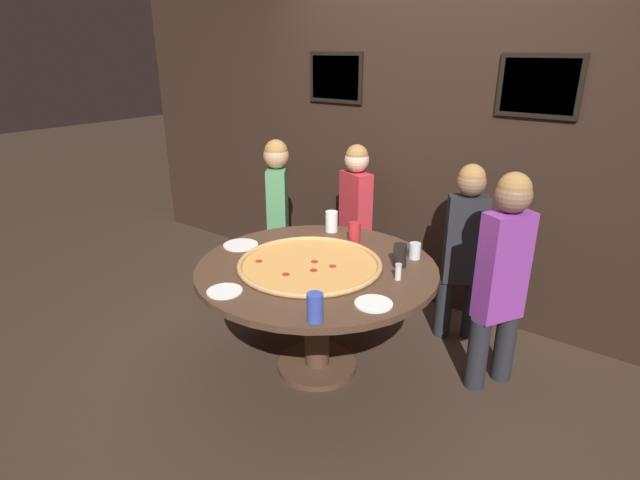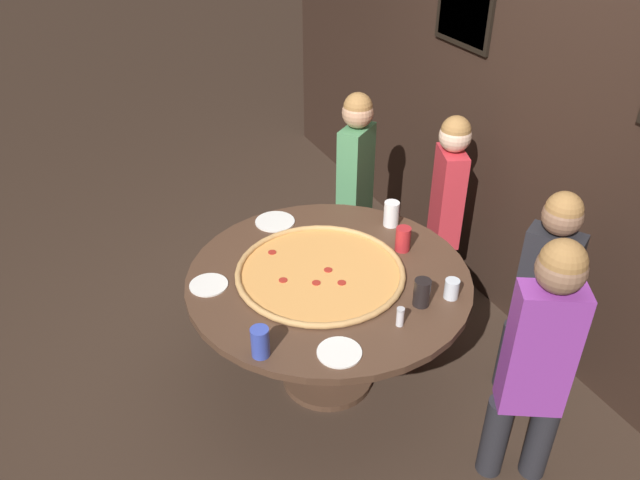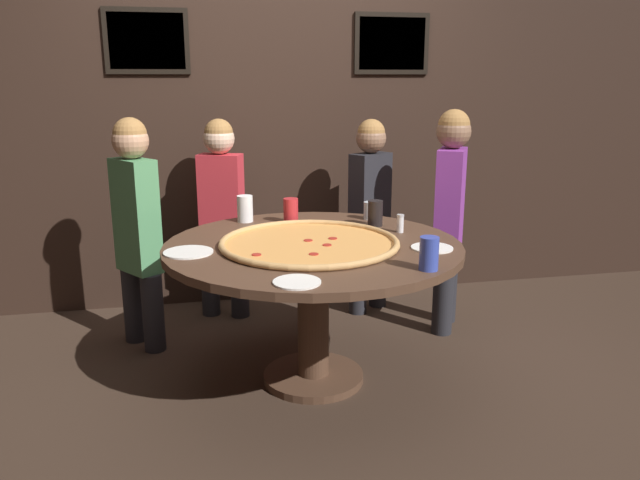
# 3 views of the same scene
# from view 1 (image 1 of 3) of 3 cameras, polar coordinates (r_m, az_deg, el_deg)

# --- Properties ---
(ground_plane) EXTENTS (24.00, 24.00, 0.00)m
(ground_plane) POSITION_cam_1_polar(r_m,az_deg,el_deg) (3.41, -0.35, -14.32)
(ground_plane) COLOR #38281E
(back_wall) EXTENTS (6.40, 0.08, 2.60)m
(back_wall) POSITION_cam_1_polar(r_m,az_deg,el_deg) (3.98, 11.66, 10.95)
(back_wall) COLOR black
(back_wall) RESTS_ON ground_plane
(dining_table) EXTENTS (1.47, 1.47, 0.74)m
(dining_table) POSITION_cam_1_polar(r_m,az_deg,el_deg) (3.10, -0.38, -5.31)
(dining_table) COLOR #4C3323
(dining_table) RESTS_ON ground_plane
(giant_pizza) EXTENTS (0.88, 0.88, 0.03)m
(giant_pizza) POSITION_cam_1_polar(r_m,az_deg,el_deg) (3.03, -1.18, -2.77)
(giant_pizza) COLOR #E0994C
(giant_pizza) RESTS_ON dining_table
(drink_cup_by_shaker) EXTENTS (0.08, 0.08, 0.14)m
(drink_cup_by_shaker) POSITION_cam_1_polar(r_m,az_deg,el_deg) (3.39, 3.97, 0.88)
(drink_cup_by_shaker) COLOR #B22328
(drink_cup_by_shaker) RESTS_ON dining_table
(drink_cup_far_right) EXTENTS (0.08, 0.08, 0.14)m
(drink_cup_far_right) POSITION_cam_1_polar(r_m,az_deg,el_deg) (3.04, 9.12, -1.73)
(drink_cup_far_right) COLOR black
(drink_cup_far_right) RESTS_ON dining_table
(drink_cup_near_right) EXTENTS (0.07, 0.07, 0.10)m
(drink_cup_near_right) POSITION_cam_1_polar(r_m,az_deg,el_deg) (3.18, 10.78, -1.22)
(drink_cup_near_right) COLOR silver
(drink_cup_near_right) RESTS_ON dining_table
(drink_cup_beside_pizza) EXTENTS (0.09, 0.09, 0.15)m
(drink_cup_beside_pizza) POSITION_cam_1_polar(r_m,az_deg,el_deg) (3.58, 1.33, 2.14)
(drink_cup_beside_pizza) COLOR white
(drink_cup_beside_pizza) RESTS_ON dining_table
(drink_cup_near_left) EXTENTS (0.08, 0.08, 0.14)m
(drink_cup_near_left) POSITION_cam_1_polar(r_m,az_deg,el_deg) (2.42, -0.58, -7.70)
(drink_cup_near_left) COLOR #384CB7
(drink_cup_near_left) RESTS_ON dining_table
(white_plate_left_side) EXTENTS (0.19, 0.19, 0.01)m
(white_plate_left_side) POSITION_cam_1_polar(r_m,az_deg,el_deg) (2.77, -10.85, -5.77)
(white_plate_left_side) COLOR white
(white_plate_left_side) RESTS_ON dining_table
(white_plate_beside_cup) EXTENTS (0.20, 0.20, 0.01)m
(white_plate_beside_cup) POSITION_cam_1_polar(r_m,az_deg,el_deg) (2.61, 6.15, -7.24)
(white_plate_beside_cup) COLOR white
(white_plate_beside_cup) RESTS_ON dining_table
(white_plate_right_side) EXTENTS (0.23, 0.23, 0.01)m
(white_plate_right_side) POSITION_cam_1_polar(r_m,az_deg,el_deg) (3.38, -9.05, -0.56)
(white_plate_right_side) COLOR white
(white_plate_right_side) RESTS_ON dining_table
(condiment_shaker) EXTENTS (0.04, 0.04, 0.10)m
(condiment_shaker) POSITION_cam_1_polar(r_m,az_deg,el_deg) (2.87, 8.93, -3.60)
(condiment_shaker) COLOR silver
(condiment_shaker) RESTS_ON dining_table
(diner_side_right) EXTENTS (0.34, 0.23, 1.29)m
(diner_side_right) POSITION_cam_1_polar(r_m,az_deg,el_deg) (4.04, 4.06, 3.04)
(diner_side_right) COLOR #232328
(diner_side_right) RESTS_ON ground_plane
(diner_far_right) EXTENTS (0.29, 0.34, 1.33)m
(diner_far_right) POSITION_cam_1_polar(r_m,az_deg,el_deg) (4.03, -4.84, 3.32)
(diner_far_right) COLOR #232328
(diner_far_right) RESTS_ON ground_plane
(diner_centre_back) EXTENTS (0.33, 0.26, 1.28)m
(diner_centre_back) POSITION_cam_1_polar(r_m,az_deg,el_deg) (3.56, 16.20, -0.38)
(diner_centre_back) COLOR #232328
(diner_centre_back) RESTS_ON ground_plane
(diner_far_left) EXTENTS (0.27, 0.35, 1.35)m
(diner_far_left) POSITION_cam_1_polar(r_m,az_deg,el_deg) (3.09, 20.13, -3.35)
(diner_far_left) COLOR #232328
(diner_far_left) RESTS_ON ground_plane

